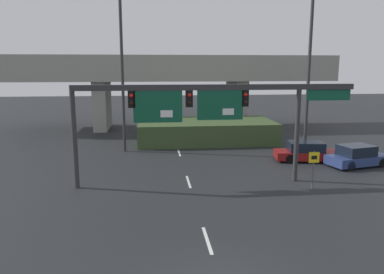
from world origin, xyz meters
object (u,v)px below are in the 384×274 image
Objects in this scene: speed_limit_sign at (314,164)px; parked_sedan_mid_right at (357,156)px; parked_sedan_near_right at (307,152)px; highway_light_pole_far at (121,46)px; signal_gantry at (206,104)px; highway_light_pole_near at (310,57)px.

parked_sedan_mid_right is (5.13, 4.39, -0.74)m from speed_limit_sign.
speed_limit_sign is 0.44× the size of parked_sedan_near_right.
parked_sedan_near_right is at bearing 134.42° from parked_sedan_mid_right.
parked_sedan_mid_right is (16.37, -6.45, -7.72)m from highway_light_pole_far.
signal_gantry is 10.98m from highway_light_pole_near.
highway_light_pole_far is at bearing 167.28° from highway_light_pole_near.
signal_gantry is at bearing 165.56° from speed_limit_sign.
highway_light_pole_far is at bearing 119.68° from signal_gantry.
parked_sedan_near_right is 1.09× the size of parked_sedan_mid_right.
highway_light_pole_near is at bearing 35.54° from signal_gantry.
speed_limit_sign is 17.10m from highway_light_pole_far.
parked_sedan_mid_right is at bearing 40.54° from speed_limit_sign.
signal_gantry is 11.34m from highway_light_pole_far.
parked_sedan_near_right is (8.23, 4.65, -4.06)m from signal_gantry.
highway_light_pole_far is (-13.95, 3.15, 0.88)m from highway_light_pole_near.
speed_limit_sign is at bearing -109.44° from highway_light_pole_near.
signal_gantry is at bearing -142.18° from parked_sedan_near_right.
signal_gantry is at bearing -60.32° from highway_light_pole_far.
speed_limit_sign is at bearing -102.12° from parked_sedan_near_right.
speed_limit_sign is (5.92, -1.53, -3.30)m from signal_gantry.
highway_light_pole_far is at bearing 136.01° from speed_limit_sign.
highway_light_pole_far reaches higher than signal_gantry.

